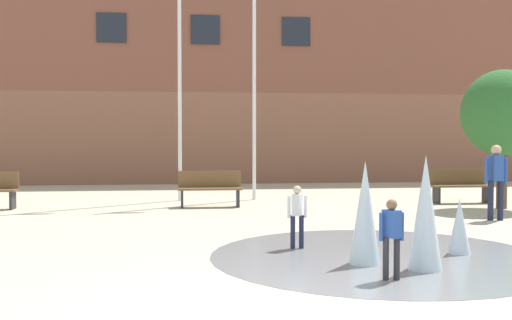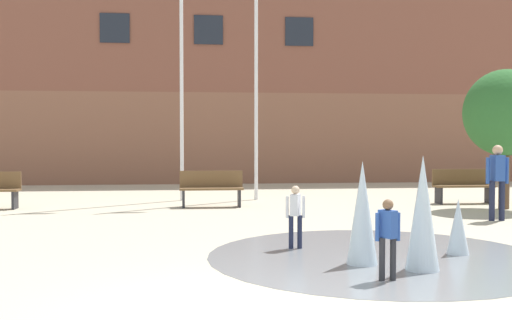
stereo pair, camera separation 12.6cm
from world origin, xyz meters
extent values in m
cube|color=brown|center=(0.00, 20.53, 1.76)|extent=(36.00, 6.00, 3.51)
cube|color=brown|center=(0.00, 20.53, 5.66)|extent=(36.00, 6.00, 4.30)
cube|color=#1E232D|center=(-3.50, 17.51, 5.88)|extent=(1.10, 0.06, 1.10)
cube|color=#1E232D|center=(0.00, 17.51, 5.88)|extent=(1.10, 0.06, 1.10)
cube|color=#1E232D|center=(3.50, 17.51, 5.88)|extent=(1.10, 0.06, 1.10)
cylinder|color=gray|center=(2.05, 3.00, 0.00)|extent=(4.97, 4.97, 0.01)
cone|color=silver|center=(2.33, 2.01, 0.75)|extent=(0.44, 0.44, 1.51)
cone|color=silver|center=(1.66, 2.46, 0.71)|extent=(0.43, 0.43, 1.41)
cone|color=silver|center=(3.28, 3.01, 0.42)|extent=(0.33, 0.33, 0.83)
cube|color=#28282D|center=(-4.97, 9.73, 0.22)|extent=(0.06, 0.40, 0.44)
cube|color=#28282D|center=(-0.86, 9.61, 0.22)|extent=(0.06, 0.40, 0.44)
cube|color=#28282D|center=(0.54, 9.61, 0.22)|extent=(0.06, 0.40, 0.44)
cube|color=brown|center=(-0.16, 9.61, 0.47)|extent=(1.60, 0.44, 0.05)
cube|color=brown|center=(-0.16, 9.81, 0.70)|extent=(1.60, 0.04, 0.42)
cube|color=#28282D|center=(5.86, 9.74, 0.22)|extent=(0.06, 0.40, 0.44)
cube|color=#28282D|center=(7.26, 9.74, 0.22)|extent=(0.06, 0.40, 0.44)
cube|color=brown|center=(6.56, 9.74, 0.47)|extent=(1.60, 0.44, 0.05)
cube|color=brown|center=(6.56, 9.94, 0.70)|extent=(1.60, 0.04, 0.42)
cylinder|color=#1E233D|center=(0.89, 3.71, 0.26)|extent=(0.07, 0.07, 0.52)
cylinder|color=#1E233D|center=(1.02, 3.71, 0.26)|extent=(0.07, 0.07, 0.52)
cube|color=white|center=(0.95, 3.71, 0.69)|extent=(0.20, 0.24, 0.33)
sphere|color=beige|center=(0.95, 3.71, 0.92)|extent=(0.13, 0.13, 0.13)
cylinder|color=white|center=(0.82, 3.71, 0.65)|extent=(0.05, 0.05, 0.34)
cylinder|color=white|center=(1.08, 3.71, 0.65)|extent=(0.05, 0.05, 0.34)
cylinder|color=#28282D|center=(1.63, 1.50, 0.26)|extent=(0.07, 0.07, 0.52)
cylinder|color=#28282D|center=(1.76, 1.50, 0.26)|extent=(0.07, 0.07, 0.52)
cube|color=#284C9E|center=(1.69, 1.50, 0.69)|extent=(0.21, 0.24, 0.33)
sphere|color=brown|center=(1.69, 1.50, 0.92)|extent=(0.13, 0.13, 0.13)
cylinder|color=#284C9E|center=(1.56, 1.50, 0.65)|extent=(0.05, 0.05, 0.34)
cylinder|color=#284C9E|center=(1.82, 1.50, 0.65)|extent=(0.05, 0.05, 0.34)
cylinder|color=#1E233D|center=(5.61, 6.45, 0.42)|extent=(0.12, 0.12, 0.84)
cylinder|color=#1E233D|center=(5.83, 6.45, 0.42)|extent=(0.12, 0.12, 0.84)
cube|color=#284C9E|center=(5.72, 6.45, 1.11)|extent=(0.23, 0.36, 0.54)
sphere|color=tan|center=(5.72, 6.45, 1.48)|extent=(0.21, 0.21, 0.21)
cylinder|color=#284C9E|center=(5.51, 6.45, 1.05)|extent=(0.08, 0.08, 0.55)
cylinder|color=#284C9E|center=(5.93, 6.45, 1.05)|extent=(0.08, 0.08, 0.55)
cylinder|color=silver|center=(-0.92, 11.38, 4.19)|extent=(0.10, 0.10, 8.37)
cylinder|color=silver|center=(1.16, 11.38, 4.23)|extent=(0.10, 0.10, 8.45)
cylinder|color=brown|center=(6.98, 8.48, 0.65)|extent=(0.25, 0.25, 1.31)
ellipsoid|color=#2D662D|center=(6.98, 8.48, 2.36)|extent=(1.99, 1.99, 2.12)
camera|label=1|loc=(-0.77, -5.44, 1.70)|focal=42.00mm
camera|label=2|loc=(-0.65, -5.45, 1.70)|focal=42.00mm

